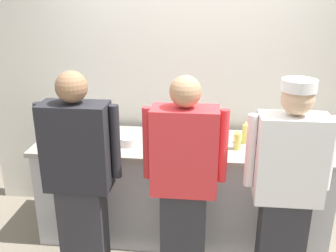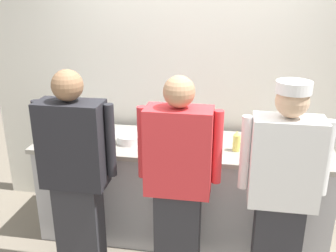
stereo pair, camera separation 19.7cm
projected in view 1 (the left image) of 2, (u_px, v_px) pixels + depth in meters
name	position (u px, v px, depth m)	size (l,w,h in m)	color
wall_back	(186.00, 83.00, 3.65)	(4.04, 0.10, 2.67)	silver
prep_counter	(181.00, 188.00, 3.48)	(2.57, 0.74, 0.92)	#B2B2B7
chef_near_left	(80.00, 177.00, 2.77)	(0.62, 0.24, 1.69)	#2D2D33
chef_center	(184.00, 181.00, 2.74)	(0.61, 0.24, 1.66)	#2D2D33
chef_far_right	(287.00, 187.00, 2.64)	(0.60, 0.24, 1.66)	#2D2D33
plate_stack_front	(129.00, 140.00, 3.29)	(0.22, 0.22, 0.07)	white
plate_stack_rear	(265.00, 144.00, 3.20)	(0.24, 0.24, 0.07)	white
mixing_bowl_steel	(170.00, 139.00, 3.23)	(0.35, 0.35, 0.13)	#B7BABF
sheet_tray	(87.00, 138.00, 3.38)	(0.47, 0.32, 0.02)	#B7BABF
squeeze_bottle_primary	(237.00, 140.00, 3.16)	(0.06, 0.06, 0.18)	#E5E066
squeeze_bottle_secondary	(245.00, 133.00, 3.29)	(0.05, 0.05, 0.20)	#E5E066
ramekin_yellow_sauce	(308.00, 149.00, 3.12)	(0.10, 0.10, 0.04)	white
ramekin_green_sauce	(250.00, 136.00, 3.41)	(0.10, 0.10, 0.04)	white
ramekin_orange_sauce	(203.00, 143.00, 3.26)	(0.11, 0.11, 0.04)	white
deli_cup	(271.00, 134.00, 3.39)	(0.09, 0.09, 0.09)	white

